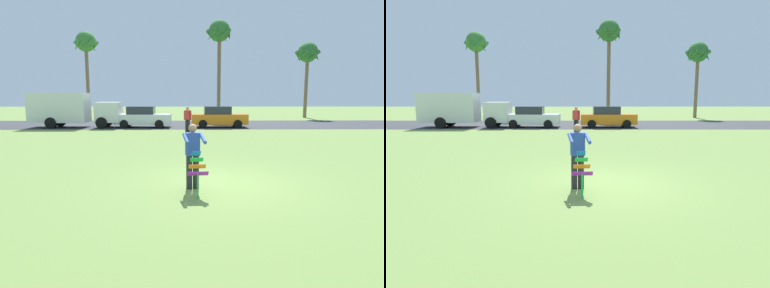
% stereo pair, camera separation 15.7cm
% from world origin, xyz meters
% --- Properties ---
extents(ground_plane, '(120.00, 120.00, 0.00)m').
position_xyz_m(ground_plane, '(0.00, 0.00, 0.00)').
color(ground_plane, olive).
extents(road_strip, '(120.00, 8.00, 0.01)m').
position_xyz_m(road_strip, '(0.00, 18.40, 0.01)').
color(road_strip, '#38383D').
rests_on(road_strip, ground).
extents(person_kite_flyer, '(0.62, 0.71, 1.73)m').
position_xyz_m(person_kite_flyer, '(-0.73, -0.50, 0.95)').
color(person_kite_flyer, '#26262B').
rests_on(person_kite_flyer, ground).
extents(kite_held, '(0.52, 0.64, 1.08)m').
position_xyz_m(kite_held, '(-0.63, -1.15, 0.72)').
color(kite_held, blue).
rests_on(kite_held, ground).
extents(parked_truck_white_box, '(6.71, 2.14, 2.62)m').
position_xyz_m(parked_truck_white_box, '(-9.70, 16.00, 1.41)').
color(parked_truck_white_box, silver).
rests_on(parked_truck_white_box, ground).
extents(parked_car_white, '(4.25, 1.93, 1.60)m').
position_xyz_m(parked_car_white, '(-4.25, 16.00, 0.77)').
color(parked_car_white, white).
rests_on(parked_car_white, ground).
extents(parked_car_orange, '(4.22, 1.87, 1.60)m').
position_xyz_m(parked_car_orange, '(1.57, 15.99, 0.77)').
color(parked_car_orange, orange).
rests_on(parked_car_orange, ground).
extents(palm_tree_left_near, '(2.58, 2.71, 9.05)m').
position_xyz_m(palm_tree_left_near, '(-11.49, 26.60, 7.59)').
color(palm_tree_left_near, brown).
rests_on(palm_tree_left_near, ground).
extents(palm_tree_right_near, '(2.58, 2.71, 9.77)m').
position_xyz_m(palm_tree_right_near, '(2.36, 24.42, 8.25)').
color(palm_tree_right_near, brown).
rests_on(palm_tree_right_near, ground).
extents(palm_tree_centre_far, '(2.58, 2.71, 8.01)m').
position_xyz_m(palm_tree_centre_far, '(12.05, 26.63, 6.63)').
color(palm_tree_centre_far, brown).
rests_on(palm_tree_centre_far, ground).
extents(person_walker_near, '(0.49, 0.38, 1.73)m').
position_xyz_m(person_walker_near, '(-0.83, 11.94, 0.93)').
color(person_walker_near, '#26262B').
rests_on(person_walker_near, ground).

